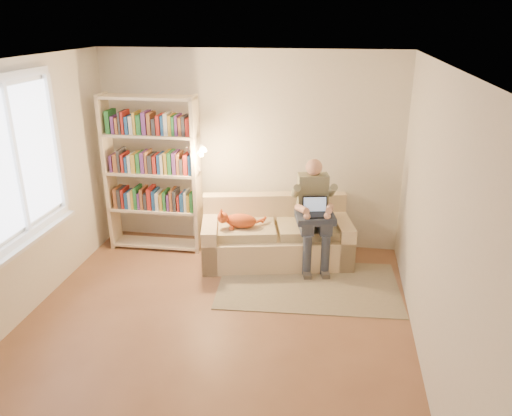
% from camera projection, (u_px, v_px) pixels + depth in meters
% --- Properties ---
extents(floor, '(4.50, 4.50, 0.00)m').
position_uv_depth(floor, '(211.00, 333.00, 5.00)').
color(floor, brown).
rests_on(floor, ground).
extents(ceiling, '(4.00, 4.50, 0.02)m').
position_uv_depth(ceiling, '(201.00, 65.00, 4.07)').
color(ceiling, white).
rests_on(ceiling, wall_back).
extents(wall_left, '(0.02, 4.50, 2.60)m').
position_uv_depth(wall_left, '(6.00, 200.00, 4.83)').
color(wall_left, silver).
rests_on(wall_left, floor).
extents(wall_right, '(0.02, 4.50, 2.60)m').
position_uv_depth(wall_right, '(435.00, 226.00, 4.24)').
color(wall_right, silver).
rests_on(wall_right, floor).
extents(wall_back, '(4.00, 0.02, 2.60)m').
position_uv_depth(wall_back, '(249.00, 151.00, 6.61)').
color(wall_back, silver).
rests_on(wall_back, floor).
extents(wall_front, '(4.00, 0.02, 2.60)m').
position_uv_depth(wall_front, '(92.00, 378.00, 2.46)').
color(wall_front, silver).
rests_on(wall_front, floor).
extents(window, '(0.12, 1.52, 1.69)m').
position_uv_depth(window, '(22.00, 187.00, 4.98)').
color(window, white).
rests_on(window, wall_left).
extents(sofa, '(2.00, 1.21, 0.79)m').
position_uv_depth(sofa, '(276.00, 238.00, 6.44)').
color(sofa, beige).
rests_on(sofa, floor).
extents(person, '(0.48, 0.65, 1.35)m').
position_uv_depth(person, '(314.00, 208.00, 6.15)').
color(person, gray).
rests_on(person, sofa).
extents(cat, '(0.57, 0.29, 0.22)m').
position_uv_depth(cat, '(241.00, 220.00, 6.19)').
color(cat, orange).
rests_on(cat, sofa).
extents(blanket, '(0.53, 0.47, 0.08)m').
position_uv_depth(blanket, '(312.00, 217.00, 6.06)').
color(blanket, '#273044').
rests_on(blanket, person).
extents(laptop, '(0.34, 0.29, 0.27)m').
position_uv_depth(laptop, '(313.00, 210.00, 6.03)').
color(laptop, black).
rests_on(laptop, blanket).
extents(bookshelf, '(1.37, 0.37, 2.07)m').
position_uv_depth(bookshelf, '(152.00, 167.00, 6.46)').
color(bookshelf, beige).
rests_on(bookshelf, floor).
extents(rug, '(2.17, 1.37, 0.01)m').
position_uv_depth(rug, '(308.00, 285.00, 5.88)').
color(rug, gray).
rests_on(rug, floor).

